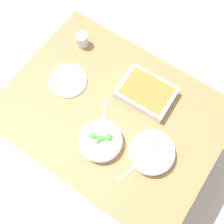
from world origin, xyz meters
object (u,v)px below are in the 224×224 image
broccoli_bowl (101,141)px  drink_cup (82,40)px  stew_bowl (151,152)px  baking_dish (146,92)px  spoon_by_stew (136,166)px  side_plate (68,81)px  spoon_by_broccoli (104,119)px

broccoli_bowl → drink_cup: drink_cup is taller
drink_cup → stew_bowl: bearing=153.6°
stew_bowl → baking_dish: same height
stew_bowl → broccoli_bowl: (0.25, 0.10, -0.00)m
drink_cup → spoon_by_stew: size_ratio=0.49×
drink_cup → baking_dish: bearing=171.5°
side_plate → spoon_by_stew: (-0.59, 0.19, -0.00)m
drink_cup → side_plate: bearing=108.1°
side_plate → stew_bowl: bearing=171.3°
spoon_by_stew → spoon_by_broccoli: bearing=-22.4°
broccoli_bowl → baking_dish: bearing=-97.5°
side_plate → spoon_by_broccoli: 0.31m
drink_cup → side_plate: size_ratio=0.39×
side_plate → spoon_by_stew: 0.62m
baking_dish → stew_bowl: bearing=126.2°
stew_bowl → baking_dish: bearing=-53.8°
broccoli_bowl → side_plate: (0.37, -0.19, -0.02)m
drink_cup → spoon_by_broccoli: bearing=139.8°
baking_dish → spoon_by_broccoli: 0.28m
spoon_by_stew → broccoli_bowl: bearing=-0.1°
baking_dish → spoon_by_broccoli: baking_dish is taller
side_plate → spoon_by_stew: bearing=162.0°
side_plate → spoon_by_broccoli: size_ratio=1.35×
broccoli_bowl → drink_cup: size_ratio=2.70×
broccoli_bowl → spoon_by_stew: bearing=179.9°
stew_bowl → baking_dish: (0.20, -0.27, 0.00)m
baking_dish → spoon_by_broccoli: (0.11, 0.25, -0.03)m
baking_dish → drink_cup: bearing=-8.5°
spoon_by_stew → drink_cup: bearing=-33.5°
spoon_by_broccoli → spoon_by_stew: bearing=157.6°
broccoli_bowl → baking_dish: (-0.05, -0.37, 0.00)m
baking_dish → side_plate: 0.46m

